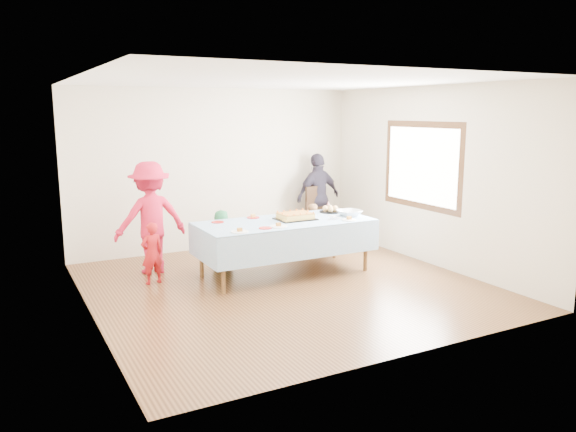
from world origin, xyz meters
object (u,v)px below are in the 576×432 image
at_px(party_table, 285,225).
at_px(birthday_cake, 295,216).
at_px(dining_chair, 319,212).
at_px(adult_left, 151,218).

distance_m(party_table, birthday_cake, 0.21).
bearing_deg(party_table, dining_chair, 44.97).
relative_size(party_table, dining_chair, 2.48).
relative_size(dining_chair, adult_left, 0.62).
xyz_separation_m(birthday_cake, dining_chair, (1.28, 1.43, -0.27)).
bearing_deg(adult_left, birthday_cake, 149.71).
bearing_deg(birthday_cake, party_table, -171.71).
height_order(birthday_cake, dining_chair, dining_chair).
bearing_deg(dining_chair, adult_left, 179.76).
relative_size(birthday_cake, dining_chair, 0.54).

